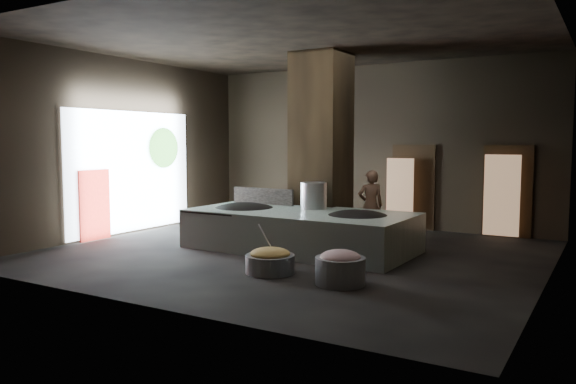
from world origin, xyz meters
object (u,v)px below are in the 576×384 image
Objects in this scene: wok_right at (357,220)px; meat_basin at (340,271)px; cook at (371,205)px; wok_left at (244,212)px; hearth_platform at (300,230)px; veg_basin at (270,264)px; stock_pot at (314,197)px.

wok_right is 1.73× the size of meat_basin.
cook is at bearing 103.97° from wok_right.
wok_right is at bearing 2.05° from wok_left.
hearth_platform is 3.09m from meat_basin.
wok_right is 1.91m from cook.
stock_pot is at bearing 101.56° from veg_basin.
wok_right is 1.61× the size of veg_basin.
veg_basin is at bearing -78.44° from stock_pot.
cook reaches higher than veg_basin.
stock_pot is at bearing 21.71° from cook.
stock_pot is 2.96m from veg_basin.
hearth_platform reaches higher than meat_basin.
hearth_platform is at bearing 1.97° from wok_left.
cook reaches higher than wok_left.
hearth_platform is 7.67× the size of stock_pot.
veg_basin is (0.56, -2.74, -0.97)m from stock_pot.
wok_right is 1.44m from stock_pot.
stock_pot is at bearing 125.27° from meat_basin.
wok_right is (2.80, 0.10, 0.00)m from wok_left.
meat_basin is at bearing 69.21° from cook.
meat_basin is at bearing -4.10° from veg_basin.
veg_basin is (0.61, -2.19, -0.26)m from hearth_platform.
cook reaches higher than stock_pot.
cook is at bearing 58.11° from stock_pot.
wok_left is 3.03m from veg_basin.
wok_right reaches higher than meat_basin.
wok_left is at bearing 133.93° from veg_basin.
hearth_platform is at bearing -95.19° from stock_pot.
cook is 4.40m from meat_basin.
wok_left reaches higher than wok_right.
meat_basin is at bearing -73.13° from wok_right.
veg_basin is at bearing -108.29° from wok_right.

